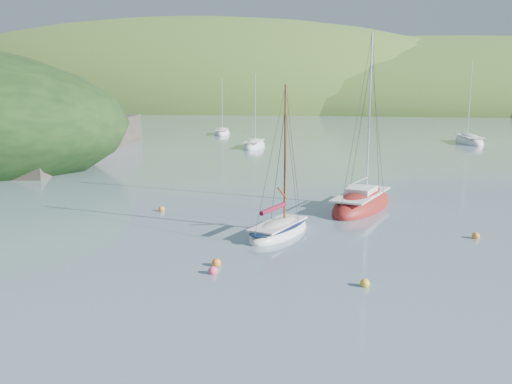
% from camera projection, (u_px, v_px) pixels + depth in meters
% --- Properties ---
extents(ground, '(700.00, 700.00, 0.00)m').
position_uv_depth(ground, '(238.00, 274.00, 23.41)').
color(ground, slate).
rests_on(ground, ground).
extents(shoreline_hills, '(690.00, 135.00, 56.00)m').
position_uv_depth(shoreline_hills, '(337.00, 106.00, 190.81)').
color(shoreline_hills, '#3A6426').
rests_on(shoreline_hills, ground).
extents(daysailer_white, '(3.41, 5.68, 8.22)m').
position_uv_depth(daysailer_white, '(279.00, 230.00, 29.57)').
color(daysailer_white, silver).
rests_on(daysailer_white, ground).
extents(sloop_red, '(4.71, 8.32, 11.66)m').
position_uv_depth(sloop_red, '(362.00, 205.00, 35.70)').
color(sloop_red, maroon).
rests_on(sloop_red, ground).
extents(distant_sloop_a, '(2.64, 6.88, 9.71)m').
position_uv_depth(distant_sloop_a, '(254.00, 146.00, 69.33)').
color(distant_sloop_a, silver).
rests_on(distant_sloop_a, ground).
extents(distant_sloop_b, '(3.94, 8.33, 11.42)m').
position_uv_depth(distant_sloop_b, '(469.00, 142.00, 74.37)').
color(distant_sloop_b, silver).
rests_on(distant_sloop_b, ground).
extents(distant_sloop_c, '(3.58, 6.84, 9.29)m').
position_uv_depth(distant_sloop_c, '(222.00, 133.00, 86.97)').
color(distant_sloop_c, silver).
rests_on(distant_sloop_c, ground).
extents(mooring_buoys, '(18.21, 11.03, 0.40)m').
position_uv_depth(mooring_buoys, '(283.00, 248.00, 26.61)').
color(mooring_buoys, yellow).
rests_on(mooring_buoys, ground).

